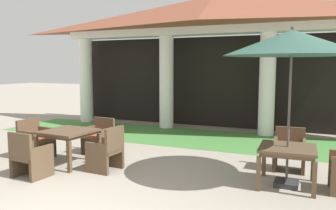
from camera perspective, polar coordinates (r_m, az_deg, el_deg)
name	(u,v)px	position (r m, az deg, el deg)	size (l,w,h in m)	color
background_pavilion	(216,29)	(11.28, 7.92, 12.44)	(11.14, 2.51, 4.28)	white
lawn_strip	(201,138)	(10.11, 5.52, -5.49)	(12.94, 2.70, 0.01)	#47843D
patio_table_near_foreground	(287,152)	(6.38, 19.20, -7.37)	(0.97, 0.97, 0.70)	brown
patio_umbrella_near_foreground	(292,44)	(6.21, 19.85, 9.56)	(2.30, 2.30, 2.76)	#2D2D2D
patio_chair_near_foreground_north	(289,150)	(7.40, 19.47, -7.10)	(0.62, 0.55, 0.85)	brown
patio_table_mid_left	(68,135)	(7.66, -16.21, -4.72)	(1.06, 1.06, 0.74)	brown
patio_chair_mid_left_west	(35,140)	(8.42, -21.14, -5.43)	(0.62, 0.68, 0.89)	brown
patio_chair_mid_left_east	(107,151)	(7.05, -10.16, -7.51)	(0.59, 0.62, 0.90)	brown
patio_chair_mid_left_north	(99,137)	(8.44, -11.38, -5.23)	(0.66, 0.58, 0.85)	brown
patio_chair_mid_left_south	(30,157)	(7.04, -21.94, -7.96)	(0.64, 0.59, 0.88)	brown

